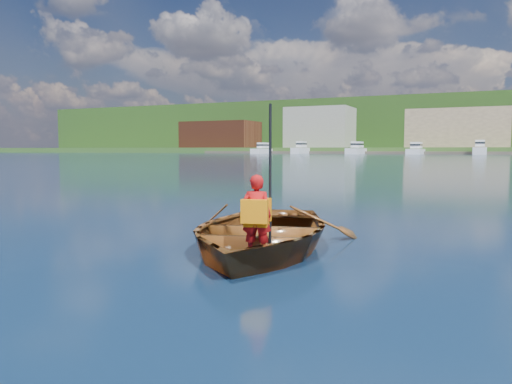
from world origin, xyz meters
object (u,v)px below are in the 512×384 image
(child_paddler, at_px, (257,215))
(dock, at_px, (444,153))
(rowboat, at_px, (259,232))
(marina_yachts, at_px, (511,149))

(child_paddler, distance_m, dock, 148.26)
(rowboat, xyz_separation_m, dock, (-7.40, 147.21, 0.13))
(rowboat, distance_m, dock, 147.40)
(rowboat, height_order, dock, dock)
(child_paddler, height_order, marina_yachts, marina_yachts)
(child_paddler, height_order, dock, child_paddler)
(rowboat, xyz_separation_m, child_paddler, (0.34, -0.84, 0.38))
(dock, bearing_deg, child_paddler, -87.01)
(rowboat, distance_m, child_paddler, 0.99)
(rowboat, height_order, child_paddler, child_paddler)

